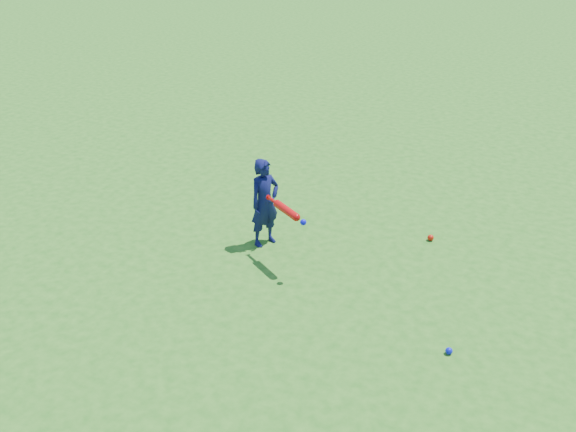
{
  "coord_description": "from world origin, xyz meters",
  "views": [
    {
      "loc": [
        3.79,
        -6.07,
        3.63
      ],
      "look_at": [
        0.95,
        -0.67,
        0.56
      ],
      "focal_mm": 40.0,
      "sensor_mm": 36.0,
      "label": 1
    }
  ],
  "objects_px": {
    "ground_ball_blue": "(449,351)",
    "bat_swing": "(288,211)",
    "child": "(265,203)",
    "ground_ball_red": "(431,238)"
  },
  "relations": [
    {
      "from": "child",
      "to": "ground_ball_red",
      "type": "bearing_deg",
      "value": -37.91
    },
    {
      "from": "ground_ball_red",
      "to": "bat_swing",
      "type": "bearing_deg",
      "value": -133.37
    },
    {
      "from": "child",
      "to": "ground_ball_red",
      "type": "height_order",
      "value": "child"
    },
    {
      "from": "bat_swing",
      "to": "ground_ball_red",
      "type": "bearing_deg",
      "value": 77.14
    },
    {
      "from": "ground_ball_red",
      "to": "bat_swing",
      "type": "relative_size",
      "value": 0.11
    },
    {
      "from": "ground_ball_blue",
      "to": "bat_swing",
      "type": "distance_m",
      "value": 2.16
    },
    {
      "from": "ground_ball_red",
      "to": "bat_swing",
      "type": "xyz_separation_m",
      "value": [
        -1.21,
        -1.28,
        0.63
      ]
    },
    {
      "from": "child",
      "to": "ground_ball_blue",
      "type": "relative_size",
      "value": 16.12
    },
    {
      "from": "ground_ball_red",
      "to": "bat_swing",
      "type": "height_order",
      "value": "bat_swing"
    },
    {
      "from": "ground_ball_blue",
      "to": "ground_ball_red",
      "type": "bearing_deg",
      "value": 110.82
    }
  ]
}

